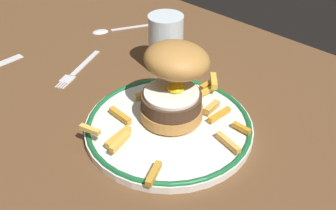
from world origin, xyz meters
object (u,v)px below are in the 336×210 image
(burger, at_px, (174,80))
(spoon, at_px, (107,30))
(dinner_plate, at_px, (168,125))
(fork, at_px, (78,69))
(water_glass, at_px, (166,47))

(burger, distance_m, spoon, 0.36)
(burger, bearing_deg, spoon, 159.29)
(dinner_plate, relative_size, fork, 1.87)
(dinner_plate, distance_m, water_glass, 0.18)
(fork, bearing_deg, burger, 4.62)
(dinner_plate, bearing_deg, fork, 178.70)
(burger, bearing_deg, fork, -175.38)
(water_glass, xyz_separation_m, spoon, (-0.21, 0.02, -0.04))
(dinner_plate, height_order, spoon, dinner_plate)
(water_glass, xyz_separation_m, fork, (-0.12, -0.12, -0.04))
(burger, height_order, spoon, burger)
(burger, height_order, water_glass, burger)
(dinner_plate, xyz_separation_m, burger, (-0.01, 0.02, 0.07))
(dinner_plate, bearing_deg, spoon, 156.32)
(burger, bearing_deg, water_glass, 139.31)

